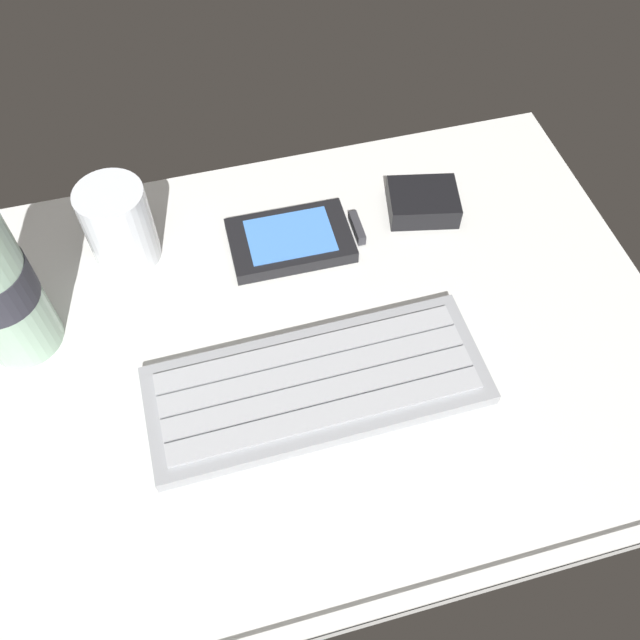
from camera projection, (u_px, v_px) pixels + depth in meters
ground_plane at (321, 346)px, 62.09cm from camera, size 64.00×48.00×2.80cm
keyboard at (317, 385)px, 57.77cm from camera, size 29.15×11.40×1.70cm
handheld_device at (297, 239)px, 67.11cm from camera, size 12.89×7.79×1.50cm
juice_cup at (120, 228)px, 63.71cm from camera, size 6.40×6.40×8.50cm
charger_block at (423, 202)px, 69.28cm from camera, size 8.01×6.93×2.40cm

